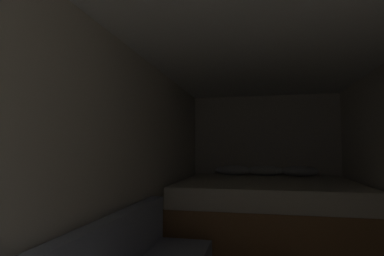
# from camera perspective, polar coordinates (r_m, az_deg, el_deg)

# --- Properties ---
(wall_back) EXTENTS (2.46, 0.05, 2.09)m
(wall_back) POSITION_cam_1_polar(r_m,az_deg,el_deg) (5.33, 13.16, -5.45)
(wall_back) COLOR beige
(wall_back) RESTS_ON ground
(wall_left) EXTENTS (0.05, 5.42, 2.09)m
(wall_left) POSITION_cam_1_polar(r_m,az_deg,el_deg) (2.83, -11.25, -7.05)
(wall_left) COLOR beige
(wall_left) RESTS_ON ground
(ceiling_slab) EXTENTS (2.46, 5.42, 0.05)m
(ceiling_slab) POSITION_cam_1_polar(r_m,az_deg,el_deg) (2.75, 13.74, 15.59)
(ceiling_slab) COLOR white
(ceiling_slab) RESTS_ON wall_left
(bed) EXTENTS (2.24, 2.01, 0.95)m
(bed) POSITION_cam_1_polar(r_m,az_deg,el_deg) (4.34, 13.52, -14.40)
(bed) COLOR olive
(bed) RESTS_ON ground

